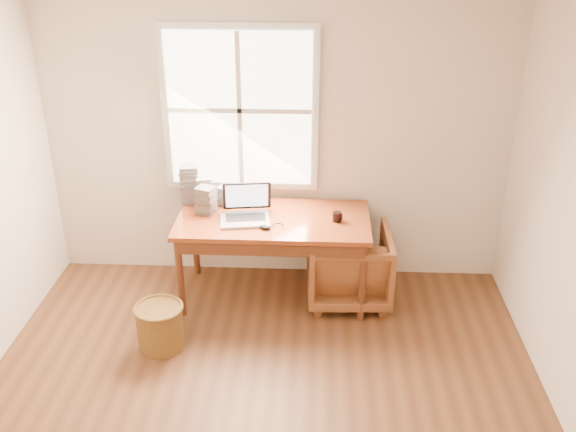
# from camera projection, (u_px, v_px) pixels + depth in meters

# --- Properties ---
(room_shell) EXTENTS (4.04, 4.54, 2.64)m
(room_shell) POSITION_uv_depth(u_px,v_px,m) (248.00, 254.00, 3.60)
(room_shell) COLOR brown
(room_shell) RESTS_ON ground
(desk) EXTENTS (1.60, 0.80, 0.04)m
(desk) POSITION_uv_depth(u_px,v_px,m) (273.00, 220.00, 5.33)
(desk) COLOR brown
(desk) RESTS_ON room_shell
(armchair) EXTENTS (0.72, 0.74, 0.65)m
(armchair) POSITION_uv_depth(u_px,v_px,m) (349.00, 265.00, 5.46)
(armchair) COLOR brown
(armchair) RESTS_ON room_shell
(wicker_stool) EXTENTS (0.45, 0.45, 0.35)m
(wicker_stool) POSITION_uv_depth(u_px,v_px,m) (160.00, 327.00, 4.91)
(wicker_stool) COLOR brown
(wicker_stool) RESTS_ON room_shell
(laptop) EXTENTS (0.47, 0.49, 0.31)m
(laptop) POSITION_uv_depth(u_px,v_px,m) (245.00, 204.00, 5.19)
(laptop) COLOR #A5A6AC
(laptop) RESTS_ON desk
(mouse) EXTENTS (0.11, 0.09, 0.03)m
(mouse) POSITION_uv_depth(u_px,v_px,m) (265.00, 227.00, 5.13)
(mouse) COLOR black
(mouse) RESTS_ON desk
(coffee_mug) EXTENTS (0.09, 0.09, 0.08)m
(coffee_mug) POSITION_uv_depth(u_px,v_px,m) (337.00, 217.00, 5.25)
(coffee_mug) COLOR black
(coffee_mug) RESTS_ON desk
(cd_stack_a) EXTENTS (0.15, 0.14, 0.25)m
(cd_stack_a) POSITION_uv_depth(u_px,v_px,m) (204.00, 191.00, 5.51)
(cd_stack_a) COLOR #ABAFB7
(cd_stack_a) RESTS_ON desk
(cd_stack_b) EXTENTS (0.18, 0.17, 0.23)m
(cd_stack_b) POSITION_uv_depth(u_px,v_px,m) (206.00, 200.00, 5.36)
(cd_stack_b) COLOR #27272D
(cd_stack_b) RESTS_ON desk
(cd_stack_c) EXTENTS (0.17, 0.15, 0.34)m
(cd_stack_c) POSITION_uv_depth(u_px,v_px,m) (190.00, 184.00, 5.52)
(cd_stack_c) COLOR #9E9FAB
(cd_stack_c) RESTS_ON desk
(cd_stack_d) EXTENTS (0.17, 0.16, 0.17)m
(cd_stack_d) POSITION_uv_depth(u_px,v_px,m) (227.00, 196.00, 5.52)
(cd_stack_d) COLOR #B3B7BF
(cd_stack_d) RESTS_ON desk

